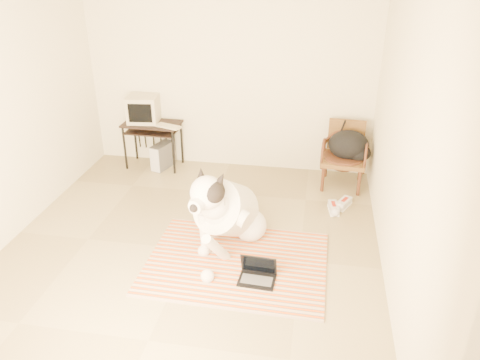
% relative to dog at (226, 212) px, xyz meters
% --- Properties ---
extents(floor, '(4.50, 4.50, 0.00)m').
position_rel_dog_xyz_m(floor, '(-0.37, -0.15, -0.42)').
color(floor, '#94845A').
rests_on(floor, ground).
extents(wall_back, '(4.50, 0.00, 4.50)m').
position_rel_dog_xyz_m(wall_back, '(-0.37, 2.10, 0.93)').
color(wall_back, beige).
rests_on(wall_back, floor).
extents(wall_front, '(4.50, 0.00, 4.50)m').
position_rel_dog_xyz_m(wall_front, '(-0.37, -2.40, 0.93)').
color(wall_front, beige).
rests_on(wall_front, floor).
extents(wall_right, '(0.00, 4.50, 4.50)m').
position_rel_dog_xyz_m(wall_right, '(1.63, -0.15, 0.93)').
color(wall_right, beige).
rests_on(wall_right, floor).
extents(rug, '(1.84, 1.42, 0.02)m').
position_rel_dog_xyz_m(rug, '(0.16, -0.31, -0.41)').
color(rug, '#E9500C').
rests_on(rug, floor).
extents(dog, '(0.78, 1.46, 1.06)m').
position_rel_dog_xyz_m(dog, '(0.00, 0.00, 0.00)').
color(dog, silver).
rests_on(dog, rug).
extents(laptop, '(0.36, 0.27, 0.25)m').
position_rel_dog_xyz_m(laptop, '(0.41, -0.55, -0.34)').
color(laptop, black).
rests_on(laptop, rug).
extents(computer_desk, '(0.82, 0.47, 0.67)m').
position_rel_dog_xyz_m(computer_desk, '(-1.45, 1.83, 0.15)').
color(computer_desk, black).
rests_on(computer_desk, floor).
extents(crt_monitor, '(0.46, 0.44, 0.37)m').
position_rel_dog_xyz_m(crt_monitor, '(-1.57, 1.89, 0.44)').
color(crt_monitor, '#BCB293').
rests_on(crt_monitor, computer_desk).
extents(desk_keyboard, '(0.40, 0.25, 0.02)m').
position_rel_dog_xyz_m(desk_keyboard, '(-1.16, 1.72, 0.26)').
color(desk_keyboard, '#BCB293').
rests_on(desk_keyboard, computer_desk).
extents(pc_tower, '(0.27, 0.43, 0.37)m').
position_rel_dog_xyz_m(pc_tower, '(-1.31, 1.80, -0.24)').
color(pc_tower, '#49494B').
rests_on(pc_tower, floor).
extents(rattan_chair, '(0.61, 0.59, 0.85)m').
position_rel_dog_xyz_m(rattan_chair, '(1.26, 1.71, 0.01)').
color(rattan_chair, brown).
rests_on(rattan_chair, floor).
extents(backpack, '(0.56, 0.43, 0.39)m').
position_rel_dog_xyz_m(backpack, '(1.32, 1.68, 0.15)').
color(backpack, black).
rests_on(backpack, rattan_chair).
extents(sneaker_left, '(0.15, 0.28, 0.09)m').
position_rel_dog_xyz_m(sneaker_left, '(1.15, 0.94, -0.38)').
color(sneaker_left, white).
rests_on(sneaker_left, floor).
extents(sneaker_right, '(0.22, 0.30, 0.10)m').
position_rel_dog_xyz_m(sneaker_right, '(1.28, 1.07, -0.38)').
color(sneaker_right, white).
rests_on(sneaker_right, floor).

